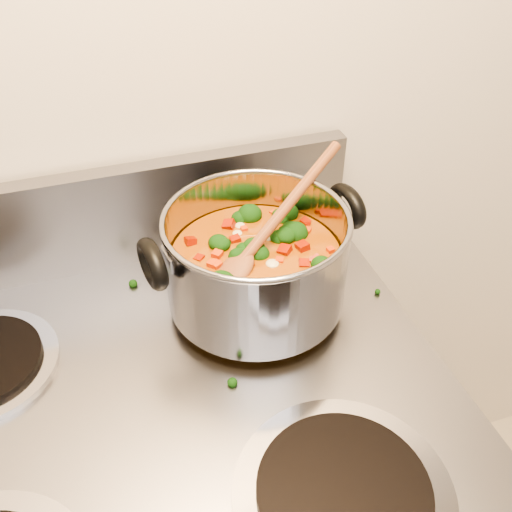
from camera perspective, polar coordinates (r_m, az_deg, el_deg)
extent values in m
cube|color=gray|center=(0.88, -15.17, 3.45)|extent=(0.77, 0.03, 0.16)
cylinder|color=#A5A5AD|center=(0.65, 8.70, -22.46)|extent=(0.23, 0.23, 0.01)
cylinder|color=black|center=(0.64, 8.78, -22.11)|extent=(0.18, 0.18, 0.01)
cylinder|color=#A5A5AD|center=(0.82, -0.35, -4.68)|extent=(0.19, 0.19, 0.01)
cylinder|color=black|center=(0.82, -0.35, -4.28)|extent=(0.15, 0.15, 0.01)
cylinder|color=#95959C|center=(0.77, 0.00, -0.34)|extent=(0.25, 0.25, 0.13)
torus|color=#95959C|center=(0.73, 0.00, 3.68)|extent=(0.25, 0.25, 0.01)
cylinder|color=#8B4A0C|center=(0.79, 0.00, -1.91)|extent=(0.23, 0.23, 0.08)
torus|color=black|center=(0.70, -10.32, -0.80)|extent=(0.03, 0.08, 0.08)
torus|color=black|center=(0.80, 9.06, 4.94)|extent=(0.03, 0.08, 0.08)
ellipsoid|color=black|center=(0.71, 4.35, -3.30)|extent=(0.04, 0.04, 0.03)
ellipsoid|color=black|center=(0.79, -1.51, 1.66)|extent=(0.04, 0.04, 0.03)
ellipsoid|color=black|center=(0.80, 4.61, 2.49)|extent=(0.04, 0.04, 0.03)
ellipsoid|color=black|center=(0.79, -4.68, 1.97)|extent=(0.04, 0.04, 0.03)
ellipsoid|color=black|center=(0.83, -3.78, 3.85)|extent=(0.04, 0.04, 0.03)
ellipsoid|color=black|center=(0.77, -3.68, 0.69)|extent=(0.04, 0.04, 0.03)
ellipsoid|color=black|center=(0.81, -2.84, 2.81)|extent=(0.04, 0.04, 0.03)
ellipsoid|color=black|center=(0.79, 5.80, 1.79)|extent=(0.04, 0.04, 0.03)
ellipsoid|color=black|center=(0.76, -0.06, 0.33)|extent=(0.04, 0.04, 0.03)
ellipsoid|color=black|center=(0.71, 4.49, -3.28)|extent=(0.04, 0.04, 0.03)
ellipsoid|color=#9A1A05|center=(0.71, 3.80, -3.46)|extent=(0.01, 0.01, 0.01)
ellipsoid|color=#9A1A05|center=(0.70, 0.80, -3.64)|extent=(0.01, 0.01, 0.01)
ellipsoid|color=#9A1A05|center=(0.84, -0.64, 4.43)|extent=(0.01, 0.01, 0.01)
ellipsoid|color=#9A1A05|center=(0.75, -6.51, -0.93)|extent=(0.01, 0.01, 0.01)
ellipsoid|color=#9A1A05|center=(0.74, -6.14, -1.21)|extent=(0.01, 0.01, 0.01)
ellipsoid|color=#9A1A05|center=(0.75, 0.64, -0.25)|extent=(0.01, 0.01, 0.01)
ellipsoid|color=#9A1A05|center=(0.77, 4.68, 0.72)|extent=(0.01, 0.01, 0.01)
ellipsoid|color=#9A1A05|center=(0.79, -5.73, 1.60)|extent=(0.01, 0.01, 0.01)
ellipsoid|color=#9A1A05|center=(0.71, 0.78, -2.95)|extent=(0.01, 0.01, 0.01)
ellipsoid|color=#9A1A05|center=(0.75, -1.96, -0.70)|extent=(0.01, 0.01, 0.01)
ellipsoid|color=#9A1A05|center=(0.82, 1.71, 3.24)|extent=(0.01, 0.01, 0.01)
ellipsoid|color=#9A1A05|center=(0.74, -6.83, -1.47)|extent=(0.01, 0.01, 0.01)
ellipsoid|color=#9A1A05|center=(0.74, 1.81, -1.26)|extent=(0.01, 0.01, 0.01)
ellipsoid|color=#9A1A05|center=(0.77, -1.12, 0.78)|extent=(0.01, 0.01, 0.01)
ellipsoid|color=#C3360A|center=(0.75, 1.23, -0.22)|extent=(0.01, 0.01, 0.01)
ellipsoid|color=#C3360A|center=(0.82, 5.05, 3.03)|extent=(0.01, 0.01, 0.01)
ellipsoid|color=#C3360A|center=(0.69, -0.91, -4.65)|extent=(0.01, 0.01, 0.01)
ellipsoid|color=#C3360A|center=(0.74, -5.88, -1.06)|extent=(0.01, 0.01, 0.01)
ellipsoid|color=#C3360A|center=(0.79, 4.78, 1.75)|extent=(0.01, 0.01, 0.01)
ellipsoid|color=#C3360A|center=(0.75, 2.55, -0.27)|extent=(0.01, 0.01, 0.01)
ellipsoid|color=#C3360A|center=(0.75, -2.54, -0.30)|extent=(0.01, 0.01, 0.01)
ellipsoid|color=#C3360A|center=(0.69, -1.93, -4.90)|extent=(0.01, 0.01, 0.01)
ellipsoid|color=#C3360A|center=(0.78, 0.84, 1.59)|extent=(0.01, 0.01, 0.01)
ellipsoid|color=#C3360A|center=(0.79, -3.27, 1.90)|extent=(0.01, 0.01, 0.01)
ellipsoid|color=#C3360A|center=(0.79, -2.02, 2.02)|extent=(0.01, 0.01, 0.01)
ellipsoid|color=#C3360A|center=(0.71, 1.97, -2.88)|extent=(0.01, 0.01, 0.01)
ellipsoid|color=beige|center=(0.77, 7.02, 0.48)|extent=(0.02, 0.02, 0.01)
ellipsoid|color=beige|center=(0.77, -4.57, 0.45)|extent=(0.02, 0.02, 0.01)
ellipsoid|color=beige|center=(0.79, 0.24, 1.89)|extent=(0.02, 0.02, 0.01)
ellipsoid|color=beige|center=(0.72, -1.48, -2.67)|extent=(0.02, 0.02, 0.01)
ellipsoid|color=beige|center=(0.80, -2.11, 2.41)|extent=(0.02, 0.02, 0.01)
ellipsoid|color=brown|center=(0.74, -2.21, -1.56)|extent=(0.08, 0.07, 0.04)
cylinder|color=brown|center=(0.78, 3.21, 5.13)|extent=(0.21, 0.14, 0.10)
ellipsoid|color=black|center=(0.73, 5.36, -12.32)|extent=(0.01, 0.01, 0.01)
ellipsoid|color=black|center=(0.71, -0.40, -14.00)|extent=(0.01, 0.01, 0.01)
ellipsoid|color=black|center=(0.90, 7.28, -0.44)|extent=(0.01, 0.01, 0.01)
ellipsoid|color=black|center=(0.75, -7.16, -10.52)|extent=(0.01, 0.01, 0.01)
ellipsoid|color=black|center=(0.93, 2.94, 1.42)|extent=(0.01, 0.01, 0.01)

